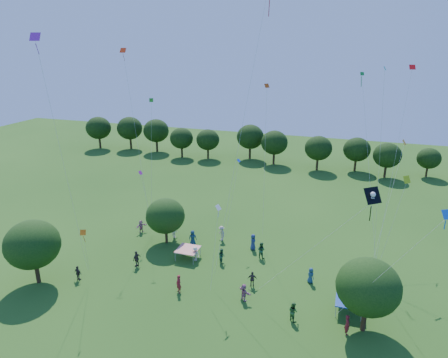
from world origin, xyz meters
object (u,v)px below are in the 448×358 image
near_tree_east (368,287)px  tent_blue (349,301)px  pirate_kite (369,198)px  red_high_kite (259,39)px  near_tree_west (32,244)px  near_tree_north (165,216)px  tent_red_stripe (188,249)px

near_tree_east → tent_blue: 3.71m
pirate_kite → red_high_kite: bearing=136.2°
pirate_kite → near_tree_west: bearing=-178.3°
near_tree_east → near_tree_north: bearing=158.3°
near_tree_west → pirate_kite: pirate_kite is taller
tent_red_stripe → red_high_kite: red_high_kite is taller
near_tree_north → pirate_kite: 24.13m
near_tree_east → tent_red_stripe: (-17.39, 5.90, -2.92)m
near_tree_east → tent_blue: size_ratio=2.79×
near_tree_east → pirate_kite: (-0.83, -1.69, 7.77)m
near_tree_west → tent_red_stripe: near_tree_west is taller
tent_red_stripe → near_tree_north: bearing=145.8°
red_high_kite → tent_blue: bearing=-31.4°
near_tree_west → red_high_kite: red_high_kite is taller
near_tree_west → tent_blue: bearing=9.2°
tent_red_stripe → pirate_kite: pirate_kite is taller
near_tree_north → pirate_kite: pirate_kite is taller
near_tree_north → tent_blue: bearing=-17.8°
near_tree_west → tent_blue: size_ratio=2.83×
tent_blue → near_tree_east: bearing=-60.0°
near_tree_north → tent_red_stripe: 4.96m
near_tree_west → near_tree_north: near_tree_west is taller
tent_blue → pirate_kite: (0.32, -3.67, 10.68)m
near_tree_north → near_tree_east: near_tree_east is taller
tent_blue → near_tree_west: bearing=-170.8°
near_tree_west → pirate_kite: size_ratio=0.56×
near_tree_east → red_high_kite: bearing=143.9°
tent_red_stripe → pirate_kite: (16.57, -7.59, 10.68)m
near_tree_west → near_tree_north: bearing=53.7°
near_tree_east → red_high_kite: red_high_kite is taller
near_tree_west → near_tree_east: near_tree_west is taller
near_tree_north → pirate_kite: size_ratio=0.47×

